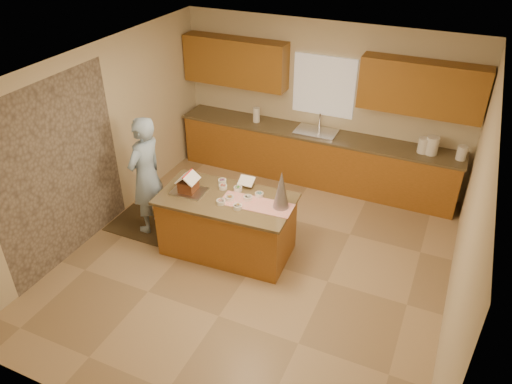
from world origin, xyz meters
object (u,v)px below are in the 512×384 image
tinsel_tree (281,190)px  island_base (227,226)px  boy (146,175)px  gingerbread_house (188,184)px

tinsel_tree → island_base: bearing=-173.2°
island_base → boy: 1.40m
island_base → tinsel_tree: 1.06m
tinsel_tree → boy: boy is taller
island_base → gingerbread_house: size_ratio=6.11×
island_base → gingerbread_house: gingerbread_house is taller
tinsel_tree → gingerbread_house: 1.31m
island_base → gingerbread_house: bearing=-174.8°
tinsel_tree → boy: bearing=-178.5°
boy → island_base: bearing=92.3°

